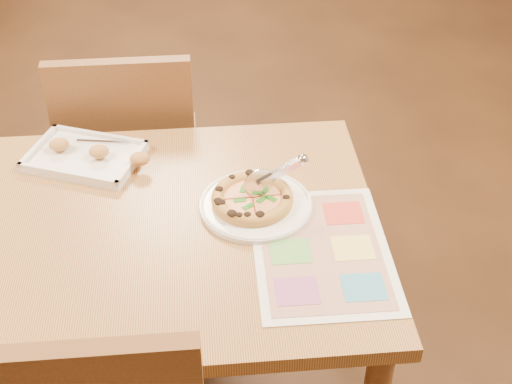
{
  "coord_description": "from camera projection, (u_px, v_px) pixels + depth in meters",
  "views": [
    {
      "loc": [
        0.23,
        -1.31,
        1.85
      ],
      "look_at": [
        0.36,
        0.05,
        0.77
      ],
      "focal_mm": 50.0,
      "sensor_mm": 36.0,
      "label": 1
    }
  ],
  "objects": [
    {
      "name": "appetizer_tray",
      "position": [
        88.0,
        157.0,
        1.92
      ],
      "size": [
        0.35,
        0.29,
        0.06
      ],
      "rotation": [
        0.0,
        0.0,
        -0.37
      ],
      "color": "silver",
      "rests_on": "dining_table"
    },
    {
      "name": "pizza_cutter",
      "position": [
        274.0,
        175.0,
        1.74
      ],
      "size": [
        0.16,
        0.05,
        0.09
      ],
      "rotation": [
        0.0,
        0.0,
        0.27
      ],
      "color": "silver",
      "rests_on": "pizza"
    },
    {
      "name": "menu",
      "position": [
        321.0,
        250.0,
        1.65
      ],
      "size": [
        0.32,
        0.44,
        0.0
      ],
      "primitive_type": "cube",
      "rotation": [
        0.0,
        0.0,
        -0.01
      ],
      "color": "silver",
      "rests_on": "dining_table"
    },
    {
      "name": "dining_table",
      "position": [
        115.0,
        255.0,
        1.76
      ],
      "size": [
        1.3,
        0.85,
        0.72
      ],
      "color": "#A17D40",
      "rests_on": "ground"
    },
    {
      "name": "pizza",
      "position": [
        252.0,
        198.0,
        1.76
      ],
      "size": [
        0.2,
        0.2,
        0.03
      ],
      "rotation": [
        0.0,
        0.0,
        0.04
      ],
      "color": "gold",
      "rests_on": "plate"
    },
    {
      "name": "chair_far",
      "position": [
        130.0,
        141.0,
        2.28
      ],
      "size": [
        0.42,
        0.42,
        0.47
      ],
      "rotation": [
        0.0,
        0.0,
        3.14
      ],
      "color": "brown",
      "rests_on": "ground"
    },
    {
      "name": "plate",
      "position": [
        256.0,
        205.0,
        1.77
      ],
      "size": [
        0.31,
        0.31,
        0.01
      ],
      "primitive_type": "cylinder",
      "rotation": [
        0.0,
        0.0,
        -0.13
      ],
      "color": "white",
      "rests_on": "dining_table"
    }
  ]
}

